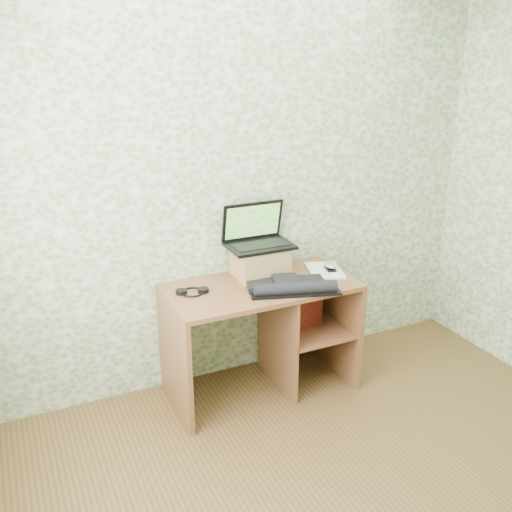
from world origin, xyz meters
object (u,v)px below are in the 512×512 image
desk (270,319)px  laptop (257,236)px  notepad (325,271)px  keyboard (290,286)px  riser (260,262)px

desk → laptop: 0.55m
notepad → keyboard: bearing=-137.6°
riser → keyboard: bearing=-76.8°
riser → notepad: size_ratio=1.09×
desk → riser: bearing=99.1°
keyboard → notepad: size_ratio=1.86×
desk → riser: 0.39m
keyboard → riser: bearing=120.2°
desk → keyboard: bearing=-74.2°
desk → keyboard: 0.35m
riser → keyboard: size_ratio=0.58×
riser → keyboard: 0.31m
keyboard → notepad: bearing=42.8°
desk → keyboard: (0.05, -0.18, 0.30)m
riser → keyboard: riser is taller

